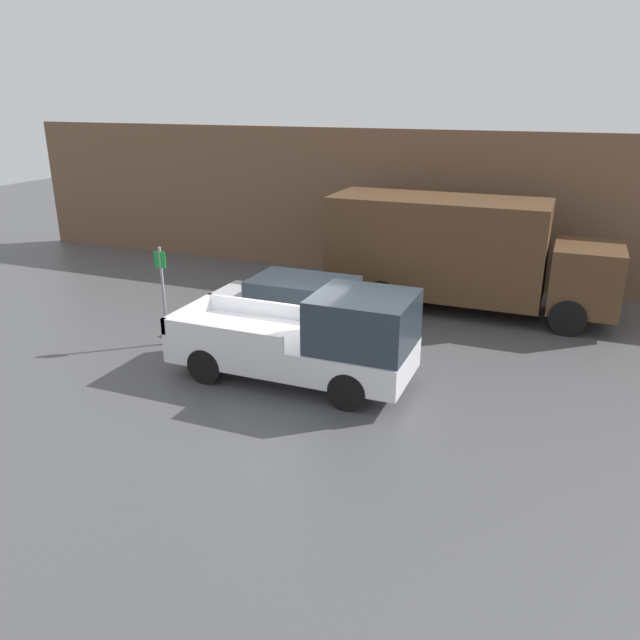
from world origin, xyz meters
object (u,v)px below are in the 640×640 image
(pickup_truck, at_px, (314,340))
(delivery_truck, at_px, (457,251))
(parking_sign, at_px, (163,291))
(newspaper_box, at_px, (463,270))
(car, at_px, (300,305))

(pickup_truck, relative_size, delivery_truck, 0.66)
(pickup_truck, relative_size, parking_sign, 2.11)
(pickup_truck, xyz_separation_m, newspaper_box, (1.69, 8.27, -0.43))
(pickup_truck, bearing_deg, newspaper_box, 78.46)
(delivery_truck, height_order, parking_sign, delivery_truck)
(pickup_truck, bearing_deg, delivery_truck, 73.08)
(delivery_truck, bearing_deg, pickup_truck, -106.92)
(delivery_truck, distance_m, parking_sign, 8.05)
(newspaper_box, bearing_deg, pickup_truck, -101.54)
(delivery_truck, xyz_separation_m, newspaper_box, (-0.14, 2.26, -1.14))
(pickup_truck, height_order, delivery_truck, delivery_truck)
(delivery_truck, distance_m, newspaper_box, 2.53)
(car, height_order, delivery_truck, delivery_truck)
(car, bearing_deg, newspaper_box, 61.31)
(delivery_truck, height_order, newspaper_box, delivery_truck)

